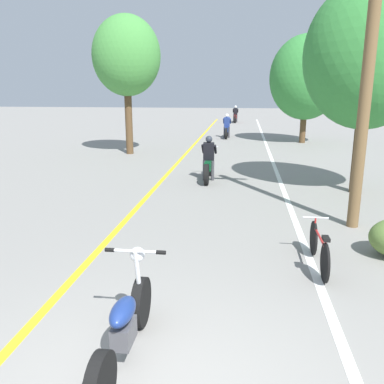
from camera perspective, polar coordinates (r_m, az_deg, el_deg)
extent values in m
cube|color=yellow|center=(16.16, -2.08, 4.07)|extent=(0.14, 48.00, 0.01)
cube|color=white|center=(15.99, 11.45, 3.69)|extent=(0.14, 48.00, 0.01)
cylinder|color=brown|center=(9.00, 23.56, 16.15)|extent=(0.24, 0.24, 6.69)
cylinder|color=#513A23|center=(12.28, 22.41, 6.00)|extent=(0.32, 0.32, 2.66)
ellipsoid|color=#337F38|center=(12.21, 23.52, 17.19)|extent=(3.38, 3.04, 3.89)
cylinder|color=#513A23|center=(23.03, 15.35, 9.44)|extent=(0.32, 0.32, 2.23)
ellipsoid|color=#337F38|center=(22.97, 15.74, 15.23)|extent=(3.83, 3.44, 4.40)
cylinder|color=#513A23|center=(18.59, -8.88, 10.39)|extent=(0.32, 0.32, 3.31)
ellipsoid|color=#42893D|center=(18.60, -9.20, 18.36)|extent=(2.96, 2.66, 3.40)
cylinder|color=black|center=(5.26, -7.17, -15.06)|extent=(0.12, 0.62, 0.62)
ellipsoid|color=navy|center=(4.49, -9.69, -16.20)|extent=(0.24, 0.56, 0.20)
cube|color=#4C4C51|center=(4.62, -9.56, -18.92)|extent=(0.20, 0.36, 0.24)
cylinder|color=silver|center=(5.01, -7.56, -11.81)|extent=(0.06, 0.23, 0.76)
cylinder|color=silver|center=(4.77, -7.98, -8.22)|extent=(0.61, 0.04, 0.04)
cylinder|color=black|center=(4.86, -11.47, -7.97)|extent=(0.11, 0.05, 0.05)
cylinder|color=black|center=(4.71, -4.37, -8.46)|extent=(0.11, 0.05, 0.05)
sphere|color=silver|center=(4.88, -7.67, -8.69)|extent=(0.18, 0.18, 0.18)
cylinder|color=black|center=(13.84, 2.60, 3.68)|extent=(0.12, 0.65, 0.65)
cylinder|color=black|center=(12.43, 2.06, 2.47)|extent=(0.12, 0.65, 0.65)
cube|color=#0C4723|center=(13.10, 2.35, 3.88)|extent=(0.20, 0.92, 0.28)
cylinder|color=silver|center=(13.63, 2.60, 6.39)|extent=(0.50, 0.03, 0.03)
cylinder|color=#38383D|center=(13.10, 1.76, 3.07)|extent=(0.11, 0.11, 0.65)
cylinder|color=#38383D|center=(13.07, 2.89, 3.04)|extent=(0.11, 0.11, 0.65)
cube|color=black|center=(13.01, 2.36, 5.69)|extent=(0.34, 0.28, 0.59)
cylinder|color=black|center=(13.18, 1.55, 6.06)|extent=(0.08, 0.46, 0.36)
cylinder|color=black|center=(13.14, 3.30, 6.02)|extent=(0.08, 0.46, 0.36)
sphere|color=#2D333D|center=(13.00, 2.40, 7.42)|extent=(0.22, 0.22, 0.22)
cylinder|color=black|center=(25.46, 4.96, 8.52)|extent=(0.12, 0.65, 0.65)
cylinder|color=black|center=(24.00, 4.82, 8.17)|extent=(0.12, 0.65, 0.65)
cube|color=navy|center=(24.71, 4.90, 8.77)|extent=(0.20, 0.94, 0.28)
cylinder|color=silver|center=(25.30, 4.99, 10.02)|extent=(0.50, 0.03, 0.03)
cylinder|color=#38383D|center=(24.68, 4.58, 8.34)|extent=(0.11, 0.11, 0.64)
cylinder|color=#38383D|center=(24.67, 5.19, 8.33)|extent=(0.11, 0.11, 0.64)
cube|color=navy|center=(24.65, 4.92, 9.75)|extent=(0.34, 0.28, 0.59)
cylinder|color=navy|center=(24.82, 4.47, 9.92)|extent=(0.08, 0.47, 0.36)
cylinder|color=navy|center=(24.80, 5.41, 9.89)|extent=(0.08, 0.47, 0.36)
sphere|color=white|center=(24.66, 4.94, 10.65)|extent=(0.21, 0.21, 0.21)
cylinder|color=black|center=(37.05, 6.12, 10.31)|extent=(0.12, 0.66, 0.66)
cylinder|color=black|center=(35.52, 6.07, 10.14)|extent=(0.12, 0.66, 0.66)
cube|color=maroon|center=(36.27, 6.10, 10.51)|extent=(0.20, 0.98, 0.28)
cylinder|color=silver|center=(36.91, 6.15, 11.35)|extent=(0.50, 0.03, 0.03)
cylinder|color=#38383D|center=(36.24, 5.89, 10.22)|extent=(0.11, 0.11, 0.65)
cylinder|color=#38383D|center=(36.23, 6.30, 10.21)|extent=(0.11, 0.11, 0.65)
cube|color=black|center=(36.23, 6.12, 11.17)|extent=(0.34, 0.28, 0.58)
cylinder|color=black|center=(36.39, 5.81, 11.28)|extent=(0.08, 0.46, 0.36)
cylinder|color=black|center=(36.38, 6.45, 11.27)|extent=(0.08, 0.46, 0.36)
sphere|color=white|center=(36.25, 6.14, 11.80)|extent=(0.23, 0.23, 0.23)
cylinder|color=black|center=(7.57, 16.69, -6.19)|extent=(0.04, 0.61, 0.61)
cylinder|color=black|center=(6.59, 18.17, -9.44)|extent=(0.04, 0.61, 0.61)
cylinder|color=#B21E1E|center=(7.00, 17.51, -6.09)|extent=(0.04, 0.86, 0.04)
cylinder|color=#B21E1E|center=(6.59, 18.17, -7.71)|extent=(0.03, 0.03, 0.36)
cube|color=black|center=(6.53, 18.29, -6.23)|extent=(0.10, 0.20, 0.05)
cylinder|color=#B21E1E|center=(7.46, 16.86, -4.90)|extent=(0.03, 0.03, 0.40)
cylinder|color=silver|center=(7.40, 16.97, -3.46)|extent=(0.44, 0.03, 0.03)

